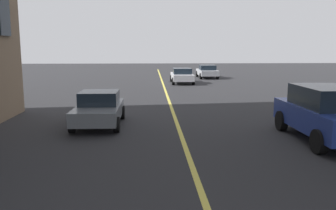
# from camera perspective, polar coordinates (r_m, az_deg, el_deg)

# --- Properties ---
(lane_centre_line) EXTENTS (80.00, 0.16, 0.01)m
(lane_centre_line) POSITION_cam_1_polar(r_m,az_deg,el_deg) (12.72, 2.25, -5.23)
(lane_centre_line) COLOR #D8C64C
(lane_centre_line) RESTS_ON ground_plane
(car_grey_trailing) EXTENTS (3.90, 1.89, 1.40)m
(car_grey_trailing) POSITION_cam_1_polar(r_m,az_deg,el_deg) (14.85, -11.07, -0.55)
(car_grey_trailing) COLOR slate
(car_grey_trailing) RESTS_ON ground_plane
(car_silver_near) EXTENTS (4.40, 1.95, 1.37)m
(car_silver_near) POSITION_cam_1_polar(r_m,az_deg,el_deg) (37.74, 6.34, 5.44)
(car_silver_near) COLOR #B7BABF
(car_silver_near) RESTS_ON ground_plane
(car_white_mid) EXTENTS (4.40, 1.95, 1.37)m
(car_white_mid) POSITION_cam_1_polar(r_m,az_deg,el_deg) (31.88, 2.26, 4.79)
(car_white_mid) COLOR silver
(car_white_mid) RESTS_ON ground_plane
(car_blue_parked_b) EXTENTS (4.70, 2.14, 1.88)m
(car_blue_parked_b) POSITION_cam_1_polar(r_m,az_deg,el_deg) (13.28, 24.11, -1.17)
(car_blue_parked_b) COLOR navy
(car_blue_parked_b) RESTS_ON ground_plane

